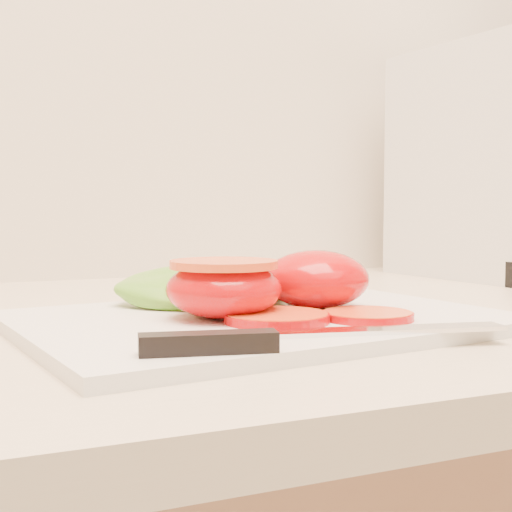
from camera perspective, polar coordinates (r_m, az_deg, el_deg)
name	(u,v)px	position (r m, az deg, el deg)	size (l,w,h in m)	color
cutting_board	(261,321)	(0.56, 0.41, -5.21)	(0.36, 0.26, 0.01)	silver
tomato_half_dome	(316,279)	(0.59, 4.82, -1.86)	(0.09, 0.09, 0.05)	#C70000
tomato_half_cut	(224,287)	(0.54, -2.58, -2.45)	(0.09, 0.09, 0.04)	#C70000
tomato_slice_0	(277,317)	(0.52, 1.66, -4.94)	(0.07, 0.07, 0.01)	#F85D24
tomato_slice_1	(368,315)	(0.54, 8.93, -4.71)	(0.07, 0.07, 0.01)	#F85D24
lettuce_leaf_0	(201,289)	(0.61, -4.46, -2.62)	(0.15, 0.10, 0.03)	#68B52F
lettuce_leaf_1	(243,288)	(0.64, -1.01, -2.60)	(0.10, 0.07, 0.02)	#68B52F
knife	(285,337)	(0.44, 2.36, -6.52)	(0.26, 0.06, 0.01)	silver
appliance	(504,164)	(1.01, 19.19, 6.95)	(0.20, 0.25, 0.30)	silver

